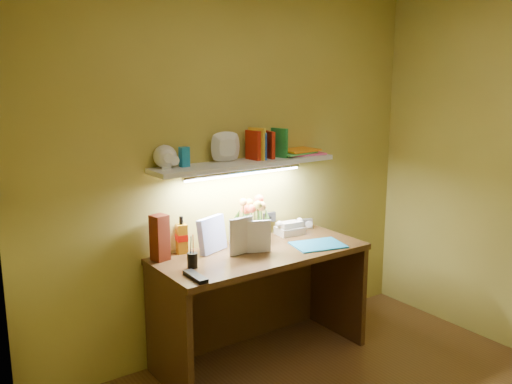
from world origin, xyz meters
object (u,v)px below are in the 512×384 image
flower_bouquet (253,220)px  desk_clock (307,224)px  desk (261,305)px  whisky_bottle (182,235)px  telephone (290,227)px

flower_bouquet → desk_clock: (0.52, 0.04, -0.12)m
desk_clock → flower_bouquet: bearing=-153.2°
flower_bouquet → desk: bearing=-110.0°
desk_clock → whisky_bottle: size_ratio=0.31×
desk → desk_clock: (0.59, 0.23, 0.41)m
flower_bouquet → desk_clock: flower_bouquet is taller
telephone → whisky_bottle: bearing=-179.1°
desk → whisky_bottle: (-0.44, 0.26, 0.50)m
desk → telephone: bearing=26.5°
desk → whisky_bottle: 0.71m
telephone → desk_clock: size_ratio=2.45×
desk → desk_clock: desk_clock is taller
flower_bouquet → whisky_bottle: (-0.51, 0.07, -0.04)m
telephone → desk_clock: telephone is taller
telephone → desk: bearing=-148.1°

